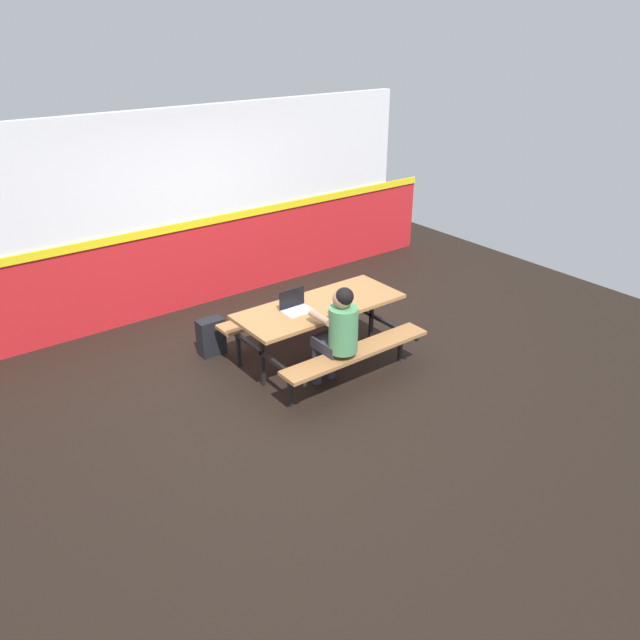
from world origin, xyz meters
TOP-DOWN VIEW (x-y plane):
  - ground_plane at (0.00, 0.00)m, footprint 10.00×10.00m
  - accent_backdrop at (0.00, 2.34)m, footprint 8.00×0.14m
  - picnic_table_main at (0.33, 0.00)m, footprint 1.89×1.56m
  - student_nearer at (0.14, -0.56)m, footprint 0.36×0.53m
  - laptop_silver at (0.03, 0.04)m, footprint 0.32×0.22m
  - backpack_dark at (-0.55, 0.95)m, footprint 0.30×0.22m

SIDE VIEW (x-z plane):
  - ground_plane at x=0.00m, z-range -0.02..0.00m
  - backpack_dark at x=-0.55m, z-range 0.00..0.44m
  - picnic_table_main at x=0.33m, z-range 0.20..0.94m
  - student_nearer at x=0.14m, z-range 0.10..1.31m
  - laptop_silver at x=0.03m, z-range 0.67..0.90m
  - accent_backdrop at x=0.00m, z-range -0.05..2.55m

